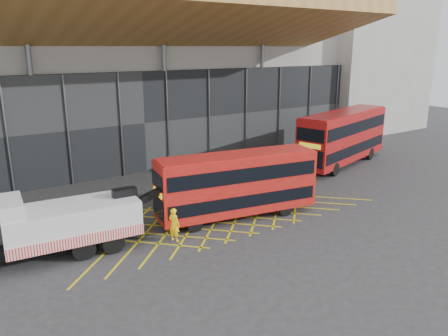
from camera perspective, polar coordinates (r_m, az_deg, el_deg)
ground_plane at (r=25.85m, az=-3.68°, el=-6.88°), size 120.00×120.00×0.00m
road_markings at (r=26.63m, az=-0.69°, el=-6.14°), size 19.96×7.16×0.01m
construction_building at (r=41.49m, az=-14.89°, el=13.85°), size 55.00×23.97×18.00m
east_building at (r=57.27m, az=16.74°, el=15.08°), size 15.00×12.00×20.00m
recovery_truck at (r=22.51m, az=-23.80°, el=-6.86°), size 11.08×3.46×3.84m
bus_towed at (r=25.59m, az=1.71°, el=-1.93°), size 9.82×3.82×3.90m
bus_second at (r=38.67m, az=15.31°, el=4.13°), size 11.58×5.52×4.61m
worker at (r=23.09m, az=-6.52°, el=-7.35°), size 0.66×0.78×1.81m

